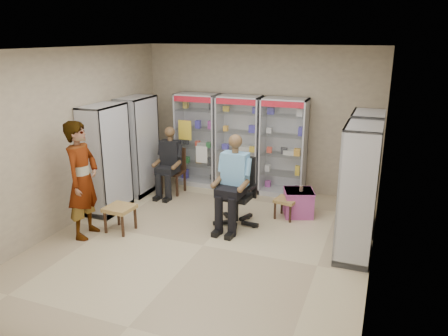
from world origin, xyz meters
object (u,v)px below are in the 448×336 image
at_px(cabinet_left_far, 138,146).
at_px(seated_shopkeeper, 236,184).
at_px(cabinet_right_far, 363,172).
at_px(cabinet_right_near, 358,193).
at_px(wooden_chair, 173,171).
at_px(pink_trunk, 298,203).
at_px(cabinet_back_left, 198,140).
at_px(cabinet_back_right, 283,147).
at_px(woven_stool_b, 120,218).
at_px(cabinet_back_mid, 239,143).
at_px(woven_stool_a, 286,208).
at_px(cabinet_left_near, 106,160).
at_px(office_chair, 236,192).
at_px(standing_man, 83,180).

relative_size(cabinet_left_far, seated_shopkeeper, 1.31).
distance_m(cabinet_right_far, cabinet_right_near, 1.10).
bearing_deg(wooden_chair, cabinet_left_far, -163.61).
distance_m(cabinet_right_near, pink_trunk, 1.81).
height_order(cabinet_back_left, cabinet_back_right, same).
xyz_separation_m(cabinet_left_far, woven_stool_b, (0.71, -1.79, -0.78)).
xyz_separation_m(cabinet_right_near, pink_trunk, (-1.08, 1.24, -0.76)).
xyz_separation_m(cabinet_back_mid, woven_stool_b, (-1.17, -2.72, -0.78)).
relative_size(cabinet_back_mid, wooden_chair, 2.13).
relative_size(cabinet_right_near, seated_shopkeeper, 1.31).
bearing_deg(cabinet_left_far, seated_shopkeeper, 69.90).
xyz_separation_m(seated_shopkeeper, woven_stool_b, (-1.74, -0.90, -0.54)).
height_order(cabinet_back_left, seated_shopkeeper, cabinet_back_left).
height_order(cabinet_right_far, woven_stool_a, cabinet_right_far).
relative_size(cabinet_left_near, woven_stool_a, 5.42).
bearing_deg(seated_shopkeeper, cabinet_left_near, -171.04).
bearing_deg(office_chair, cabinet_back_right, 82.05).
relative_size(cabinet_right_near, cabinet_left_near, 1.00).
bearing_deg(cabinet_right_near, woven_stool_b, 97.46).
xyz_separation_m(cabinet_back_left, cabinet_right_far, (3.53, -1.13, 0.00)).
height_order(woven_stool_b, standing_man, standing_man).
bearing_deg(standing_man, cabinet_left_near, 8.20).
bearing_deg(pink_trunk, standing_man, -146.34).
xyz_separation_m(cabinet_left_near, wooden_chair, (0.68, 1.30, -0.53)).
bearing_deg(cabinet_back_right, cabinet_back_left, 180.00).
height_order(cabinet_right_far, pink_trunk, cabinet_right_far).
distance_m(cabinet_back_mid, wooden_chair, 1.50).
relative_size(cabinet_back_mid, woven_stool_a, 5.42).
relative_size(cabinet_right_near, woven_stool_b, 4.53).
xyz_separation_m(cabinet_back_left, woven_stool_a, (2.27, -1.20, -0.82)).
bearing_deg(cabinet_back_left, cabinet_right_far, -17.75).
bearing_deg(woven_stool_a, pink_trunk, 48.16).
relative_size(cabinet_back_left, cabinet_right_near, 1.00).
distance_m(wooden_chair, standing_man, 2.41).
xyz_separation_m(cabinet_right_far, woven_stool_a, (-1.26, -0.07, -0.82)).
bearing_deg(woven_stool_b, pink_trunk, 32.89).
relative_size(cabinet_back_right, cabinet_right_far, 1.00).
distance_m(cabinet_back_mid, office_chair, 1.91).
bearing_deg(pink_trunk, office_chair, -139.94).
distance_m(cabinet_back_left, office_chair, 2.37).
bearing_deg(office_chair, woven_stool_b, -147.31).
height_order(office_chair, seated_shopkeeper, seated_shopkeeper).
relative_size(cabinet_back_right, woven_stool_b, 4.53).
bearing_deg(woven_stool_a, cabinet_back_mid, 137.74).
height_order(cabinet_right_far, cabinet_left_far, same).
bearing_deg(cabinet_right_far, cabinet_back_left, 72.25).
height_order(cabinet_back_left, cabinet_back_mid, same).
relative_size(cabinet_back_left, seated_shopkeeper, 1.31).
bearing_deg(cabinet_back_mid, cabinet_left_far, -153.68).
bearing_deg(standing_man, cabinet_back_mid, -34.70).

